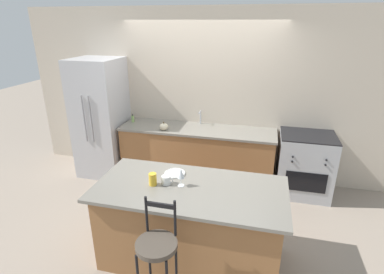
% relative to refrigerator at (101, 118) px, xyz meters
% --- Properties ---
extents(ground_plane, '(18.00, 18.00, 0.00)m').
position_rel_refrigerator_xyz_m(ground_plane, '(1.63, -0.32, -0.97)').
color(ground_plane, gray).
extents(wall_back, '(6.00, 0.07, 2.70)m').
position_rel_refrigerator_xyz_m(wall_back, '(1.63, 0.40, 0.38)').
color(wall_back, beige).
rests_on(wall_back, ground_plane).
extents(back_counter, '(2.44, 0.70, 0.91)m').
position_rel_refrigerator_xyz_m(back_counter, '(1.63, 0.07, -0.52)').
color(back_counter, '#936038').
rests_on(back_counter, ground_plane).
extents(sink_faucet, '(0.02, 0.13, 0.22)m').
position_rel_refrigerator_xyz_m(sink_faucet, '(1.63, 0.27, 0.08)').
color(sink_faucet, '#ADAFB5').
rests_on(sink_faucet, back_counter).
extents(kitchen_island, '(1.95, 0.96, 0.90)m').
position_rel_refrigerator_xyz_m(kitchen_island, '(1.95, -1.69, -0.52)').
color(kitchen_island, '#936038').
rests_on(kitchen_island, ground_plane).
extents(refrigerator, '(0.74, 0.78, 1.94)m').
position_rel_refrigerator_xyz_m(refrigerator, '(0.00, 0.00, 0.00)').
color(refrigerator, '#BCBCC1').
rests_on(refrigerator, ground_plane).
extents(oven_range, '(0.77, 0.67, 0.95)m').
position_rel_refrigerator_xyz_m(oven_range, '(3.28, 0.05, -0.50)').
color(oven_range, '#ADAFB5').
rests_on(oven_range, ground_plane).
extents(bar_stool_near, '(0.36, 0.36, 1.10)m').
position_rel_refrigerator_xyz_m(bar_stool_near, '(1.84, -2.38, -0.36)').
color(bar_stool_near, black).
rests_on(bar_stool_near, ground_plane).
extents(dinner_plate, '(0.23, 0.23, 0.02)m').
position_rel_refrigerator_xyz_m(dinner_plate, '(1.72, -1.45, -0.06)').
color(dinner_plate, white).
rests_on(dinner_plate, kitchen_island).
extents(wine_glass, '(0.08, 0.08, 0.20)m').
position_rel_refrigerator_xyz_m(wine_glass, '(1.86, -1.68, 0.07)').
color(wine_glass, white).
rests_on(wine_glass, kitchen_island).
extents(coffee_mug, '(0.13, 0.09, 0.09)m').
position_rel_refrigerator_xyz_m(coffee_mug, '(1.70, -1.68, -0.02)').
color(coffee_mug, white).
rests_on(coffee_mug, kitchen_island).
extents(tumbler_cup, '(0.08, 0.08, 0.13)m').
position_rel_refrigerator_xyz_m(tumbler_cup, '(1.57, -1.73, -0.01)').
color(tumbler_cup, gold).
rests_on(tumbler_cup, kitchen_island).
extents(pumpkin_decoration, '(0.14, 0.14, 0.13)m').
position_rel_refrigerator_xyz_m(pumpkin_decoration, '(1.15, -0.14, -0.01)').
color(pumpkin_decoration, beige).
rests_on(pumpkin_decoration, back_counter).
extents(soap_bottle, '(0.05, 0.05, 0.13)m').
position_rel_refrigerator_xyz_m(soap_bottle, '(0.52, 0.10, -0.01)').
color(soap_bottle, '#89B260').
rests_on(soap_bottle, back_counter).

